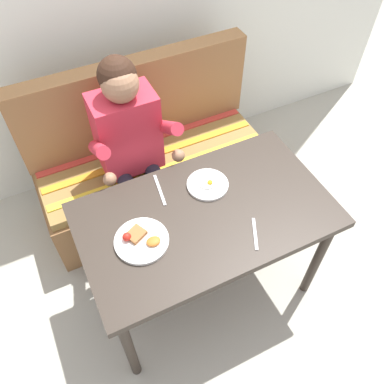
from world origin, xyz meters
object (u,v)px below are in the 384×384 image
(plate_breakfast, at_px, (141,240))
(fork, at_px, (255,234))
(knife, at_px, (160,190))
(person, at_px, (132,143))
(table, at_px, (206,223))
(couch, at_px, (151,165))
(plate_eggs, at_px, (208,184))

(plate_breakfast, bearing_deg, fork, -21.46)
(fork, height_order, knife, same)
(person, xyz_separation_m, plate_breakfast, (-0.18, -0.60, 0.00))
(table, relative_size, couch, 0.83)
(fork, relative_size, knife, 0.85)
(plate_eggs, bearing_deg, knife, 161.24)
(table, relative_size, plate_breakfast, 4.92)
(plate_eggs, bearing_deg, person, 117.75)
(person, height_order, plate_breakfast, person)
(plate_eggs, xyz_separation_m, fork, (0.06, -0.35, -0.01))
(table, bearing_deg, couch, 90.00)
(fork, xyz_separation_m, knife, (-0.29, 0.42, 0.00))
(person, relative_size, fork, 7.13)
(table, height_order, couch, couch)
(table, bearing_deg, plate_breakfast, -177.36)
(couch, xyz_separation_m, plate_breakfast, (-0.33, -0.78, 0.41))
(plate_eggs, height_order, fork, plate_eggs)
(couch, height_order, fork, couch)
(person, bearing_deg, couch, 49.52)
(knife, bearing_deg, fork, -48.08)
(table, distance_m, couch, 0.83)
(person, bearing_deg, plate_breakfast, -106.78)
(table, bearing_deg, fork, -54.51)
(table, xyz_separation_m, plate_breakfast, (-0.33, -0.02, 0.09))
(person, distance_m, plate_eggs, 0.50)
(plate_eggs, distance_m, fork, 0.35)
(knife, bearing_deg, plate_eggs, -10.75)
(table, distance_m, person, 0.62)
(plate_breakfast, height_order, knife, plate_breakfast)
(table, height_order, fork, fork)
(couch, bearing_deg, plate_eggs, -82.25)
(fork, bearing_deg, plate_breakfast, -175.00)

